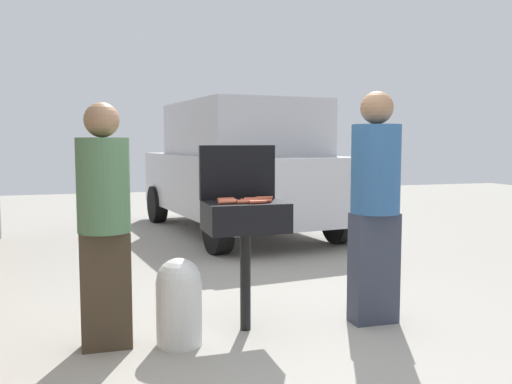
{
  "coord_description": "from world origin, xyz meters",
  "views": [
    {
      "loc": [
        -1.3,
        -3.83,
        1.42
      ],
      "look_at": [
        0.05,
        0.6,
        1.0
      ],
      "focal_mm": 38.8,
      "sensor_mm": 36.0,
      "label": 1
    }
  ],
  "objects_px": {
    "propane_tank": "(179,300)",
    "person_right": "(375,199)",
    "hot_dog_9": "(260,199)",
    "hot_dog_10": "(227,202)",
    "hot_dog_5": "(226,199)",
    "hot_dog_8": "(249,200)",
    "hot_dog_1": "(246,201)",
    "person_left": "(104,217)",
    "bbq_grill": "(245,222)",
    "hot_dog_11": "(263,201)",
    "hot_dog_7": "(227,200)",
    "parked_minivan": "(239,167)",
    "hot_dog_3": "(258,202)",
    "hot_dog_2": "(265,198)",
    "hot_dog_6": "(229,201)",
    "hot_dog_0": "(246,202)",
    "hot_dog_4": "(253,199)"
  },
  "relations": [
    {
      "from": "bbq_grill",
      "to": "hot_dog_10",
      "type": "distance_m",
      "value": 0.24
    },
    {
      "from": "hot_dog_10",
      "to": "hot_dog_11",
      "type": "distance_m",
      "value": 0.27
    },
    {
      "from": "hot_dog_2",
      "to": "hot_dog_9",
      "type": "bearing_deg",
      "value": -128.4
    },
    {
      "from": "hot_dog_5",
      "to": "hot_dog_10",
      "type": "xyz_separation_m",
      "value": [
        -0.04,
        -0.2,
        0.0
      ]
    },
    {
      "from": "hot_dog_2",
      "to": "hot_dog_7",
      "type": "bearing_deg",
      "value": -165.04
    },
    {
      "from": "bbq_grill",
      "to": "propane_tank",
      "type": "bearing_deg",
      "value": -162.36
    },
    {
      "from": "hot_dog_3",
      "to": "hot_dog_10",
      "type": "distance_m",
      "value": 0.22
    },
    {
      "from": "hot_dog_3",
      "to": "hot_dog_9",
      "type": "height_order",
      "value": "same"
    },
    {
      "from": "hot_dog_0",
      "to": "hot_dog_7",
      "type": "bearing_deg",
      "value": 127.47
    },
    {
      "from": "hot_dog_9",
      "to": "hot_dog_10",
      "type": "distance_m",
      "value": 0.31
    },
    {
      "from": "hot_dog_9",
      "to": "hot_dog_10",
      "type": "height_order",
      "value": "same"
    },
    {
      "from": "hot_dog_8",
      "to": "hot_dog_11",
      "type": "height_order",
      "value": "same"
    },
    {
      "from": "hot_dog_5",
      "to": "hot_dog_6",
      "type": "distance_m",
      "value": 0.14
    },
    {
      "from": "hot_dog_7",
      "to": "person_right",
      "type": "distance_m",
      "value": 1.16
    },
    {
      "from": "hot_dog_1",
      "to": "hot_dog_3",
      "type": "relative_size",
      "value": 1.0
    },
    {
      "from": "propane_tank",
      "to": "person_right",
      "type": "bearing_deg",
      "value": 1.81
    },
    {
      "from": "hot_dog_6",
      "to": "person_left",
      "type": "height_order",
      "value": "person_left"
    },
    {
      "from": "propane_tank",
      "to": "hot_dog_7",
      "type": "bearing_deg",
      "value": 26.31
    },
    {
      "from": "hot_dog_0",
      "to": "parked_minivan",
      "type": "xyz_separation_m",
      "value": [
        1.17,
        4.53,
        0.04
      ]
    },
    {
      "from": "hot_dog_0",
      "to": "propane_tank",
      "type": "relative_size",
      "value": 0.21
    },
    {
      "from": "hot_dog_8",
      "to": "hot_dog_10",
      "type": "height_order",
      "value": "same"
    },
    {
      "from": "hot_dog_1",
      "to": "hot_dog_5",
      "type": "height_order",
      "value": "same"
    },
    {
      "from": "hot_dog_1",
      "to": "hot_dog_3",
      "type": "bearing_deg",
      "value": -43.86
    },
    {
      "from": "hot_dog_4",
      "to": "hot_dog_10",
      "type": "xyz_separation_m",
      "value": [
        -0.24,
        -0.16,
        0.0
      ]
    },
    {
      "from": "hot_dog_11",
      "to": "hot_dog_2",
      "type": "bearing_deg",
      "value": 69.03
    },
    {
      "from": "hot_dog_6",
      "to": "parked_minivan",
      "type": "distance_m",
      "value": 4.63
    },
    {
      "from": "hot_dog_5",
      "to": "hot_dog_8",
      "type": "xyz_separation_m",
      "value": [
        0.15,
        -0.13,
        0.0
      ]
    },
    {
      "from": "hot_dog_5",
      "to": "person_left",
      "type": "xyz_separation_m",
      "value": [
        -0.9,
        -0.19,
        -0.07
      ]
    },
    {
      "from": "hot_dog_0",
      "to": "bbq_grill",
      "type": "bearing_deg",
      "value": 77.1
    },
    {
      "from": "hot_dog_0",
      "to": "hot_dog_6",
      "type": "distance_m",
      "value": 0.14
    },
    {
      "from": "hot_dog_6",
      "to": "person_right",
      "type": "relative_size",
      "value": 0.07
    },
    {
      "from": "hot_dog_11",
      "to": "parked_minivan",
      "type": "bearing_deg",
      "value": 77.07
    },
    {
      "from": "hot_dog_0",
      "to": "hot_dog_9",
      "type": "relative_size",
      "value": 1.0
    },
    {
      "from": "hot_dog_9",
      "to": "propane_tank",
      "type": "xyz_separation_m",
      "value": [
        -0.66,
        -0.21,
        -0.67
      ]
    },
    {
      "from": "hot_dog_3",
      "to": "hot_dog_5",
      "type": "distance_m",
      "value": 0.31
    },
    {
      "from": "hot_dog_7",
      "to": "hot_dog_8",
      "type": "xyz_separation_m",
      "value": [
        0.16,
        -0.04,
        0.0
      ]
    },
    {
      "from": "hot_dog_0",
      "to": "hot_dog_6",
      "type": "xyz_separation_m",
      "value": [
        -0.11,
        0.08,
        0.0
      ]
    },
    {
      "from": "bbq_grill",
      "to": "person_right",
      "type": "bearing_deg",
      "value": -6.73
    },
    {
      "from": "hot_dog_3",
      "to": "person_right",
      "type": "distance_m",
      "value": 0.96
    },
    {
      "from": "hot_dog_8",
      "to": "person_left",
      "type": "bearing_deg",
      "value": -176.75
    },
    {
      "from": "hot_dog_0",
      "to": "hot_dog_6",
      "type": "bearing_deg",
      "value": 142.39
    },
    {
      "from": "hot_dog_1",
      "to": "person_right",
      "type": "relative_size",
      "value": 0.07
    },
    {
      "from": "hot_dog_1",
      "to": "parked_minivan",
      "type": "distance_m",
      "value": 4.64
    },
    {
      "from": "hot_dog_8",
      "to": "parked_minivan",
      "type": "bearing_deg",
      "value": 75.79
    },
    {
      "from": "hot_dog_1",
      "to": "person_left",
      "type": "height_order",
      "value": "person_left"
    },
    {
      "from": "hot_dog_7",
      "to": "parked_minivan",
      "type": "xyz_separation_m",
      "value": [
        1.28,
        4.39,
        0.04
      ]
    },
    {
      "from": "bbq_grill",
      "to": "hot_dog_5",
      "type": "xyz_separation_m",
      "value": [
        -0.12,
        0.11,
        0.16
      ]
    },
    {
      "from": "bbq_grill",
      "to": "hot_dog_1",
      "type": "bearing_deg",
      "value": -99.67
    },
    {
      "from": "person_right",
      "to": "hot_dog_10",
      "type": "bearing_deg",
      "value": -9.53
    },
    {
      "from": "hot_dog_9",
      "to": "hot_dog_11",
      "type": "height_order",
      "value": "same"
    }
  ]
}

